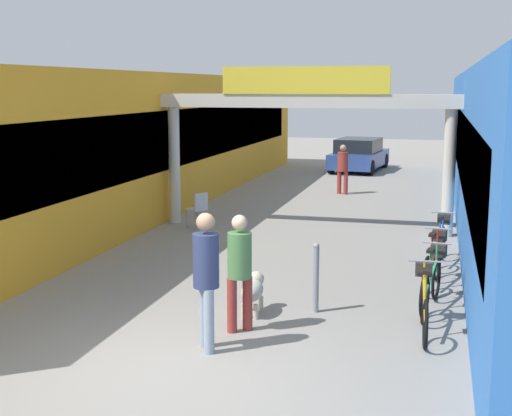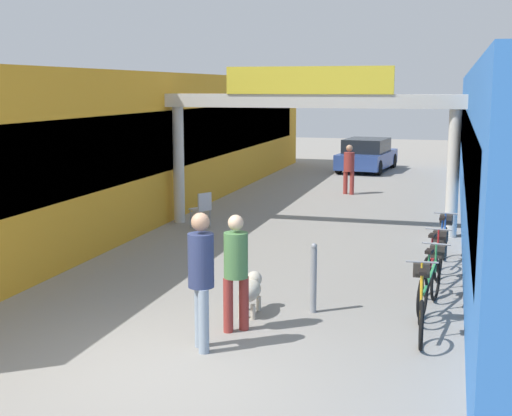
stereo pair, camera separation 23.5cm
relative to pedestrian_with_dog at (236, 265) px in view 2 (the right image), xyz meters
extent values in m
plane|color=gray|center=(-0.47, -1.52, -0.96)|extent=(80.00, 80.00, 0.00)
cube|color=gold|center=(-5.57, 9.48, 0.93)|extent=(3.00, 26.00, 3.78)
cube|color=black|center=(-4.09, 9.48, 1.12)|extent=(0.04, 23.40, 1.51)
cube|color=black|center=(3.15, 9.48, 1.12)|extent=(0.04, 23.40, 1.51)
cylinder|color=beige|center=(-3.82, 7.48, 0.51)|extent=(0.28, 0.28, 2.93)
cylinder|color=beige|center=(2.88, 7.48, 0.51)|extent=(0.28, 0.28, 2.93)
cube|color=beige|center=(-0.47, 7.48, 2.13)|extent=(7.40, 0.44, 0.32)
cube|color=yellow|center=(-0.47, 7.28, 2.62)|extent=(3.96, 0.10, 0.64)
cylinder|color=#99332D|center=(-0.09, -0.08, -0.57)|extent=(0.20, 0.20, 0.78)
cylinder|color=#99332D|center=(0.09, 0.08, -0.57)|extent=(0.20, 0.20, 0.78)
cylinder|color=#4C7F47|center=(0.00, 0.00, 0.15)|extent=(0.48, 0.48, 0.65)
sphere|color=beige|center=(0.00, 0.00, 0.61)|extent=(0.31, 0.31, 0.22)
cylinder|color=#8C9EB2|center=(-0.28, -0.72, -0.53)|extent=(0.19, 0.19, 0.86)
cylinder|color=#8C9EB2|center=(-0.16, -0.93, -0.53)|extent=(0.19, 0.19, 0.86)
cylinder|color=navy|center=(-0.22, -0.82, 0.25)|extent=(0.47, 0.47, 0.71)
sphere|color=tan|center=(-0.22, -0.82, 0.76)|extent=(0.33, 0.33, 0.24)
cylinder|color=#99332D|center=(-0.23, 13.38, -0.59)|extent=(0.18, 0.18, 0.74)
cylinder|color=#99332D|center=(-0.45, 13.47, -0.59)|extent=(0.18, 0.18, 0.74)
cylinder|color=#99332D|center=(-0.34, 13.43, 0.09)|extent=(0.44, 0.44, 0.61)
sphere|color=tan|center=(-0.34, 13.43, 0.53)|extent=(0.27, 0.27, 0.21)
ellipsoid|color=beige|center=(-0.02, 0.76, -0.59)|extent=(0.36, 0.74, 0.29)
sphere|color=beige|center=(-0.04, 1.08, -0.49)|extent=(0.26, 0.26, 0.24)
sphere|color=white|center=(-0.03, 0.97, -0.60)|extent=(0.18, 0.18, 0.17)
cylinder|color=beige|center=(-0.12, 0.97, -0.84)|extent=(0.07, 0.07, 0.23)
cylinder|color=beige|center=(0.06, 0.98, -0.84)|extent=(0.07, 0.07, 0.23)
cylinder|color=beige|center=(-0.10, 0.53, -0.84)|extent=(0.07, 0.07, 0.23)
cylinder|color=beige|center=(0.09, 0.55, -0.84)|extent=(0.07, 0.07, 0.23)
torus|color=black|center=(2.50, 0.97, -0.62)|extent=(0.09, 0.67, 0.67)
torus|color=black|center=(2.56, -0.05, -0.62)|extent=(0.09, 0.67, 0.67)
cube|color=gold|center=(2.53, 0.46, -0.44)|extent=(0.09, 0.94, 0.34)
cylinder|color=gold|center=(2.54, 0.34, -0.22)|extent=(0.03, 0.03, 0.42)
cube|color=black|center=(2.54, 0.34, 0.00)|extent=(0.11, 0.23, 0.05)
cylinder|color=gold|center=(2.51, 0.91, -0.24)|extent=(0.03, 0.03, 0.46)
cylinder|color=gray|center=(2.51, 0.91, 0.00)|extent=(0.46, 0.05, 0.03)
cube|color=#332D28|center=(2.49, 1.11, -0.16)|extent=(0.25, 0.21, 0.20)
torus|color=black|center=(2.68, 2.25, -0.62)|extent=(0.16, 0.67, 0.67)
torus|color=black|center=(2.52, 1.24, -0.62)|extent=(0.16, 0.67, 0.67)
cube|color=#338C4C|center=(2.60, 1.75, -0.44)|extent=(0.19, 0.94, 0.34)
cylinder|color=#338C4C|center=(2.58, 1.63, -0.22)|extent=(0.04, 0.04, 0.42)
cube|color=black|center=(2.58, 1.63, 0.00)|extent=(0.13, 0.23, 0.05)
cylinder|color=#338C4C|center=(2.67, 2.19, -0.24)|extent=(0.04, 0.04, 0.46)
cylinder|color=gray|center=(2.67, 2.19, 0.00)|extent=(0.46, 0.10, 0.03)
cube|color=#332D28|center=(2.70, 2.39, -0.16)|extent=(0.27, 0.24, 0.20)
torus|color=black|center=(2.69, 3.47, -0.62)|extent=(0.16, 0.67, 0.67)
torus|color=black|center=(2.53, 2.47, -0.62)|extent=(0.16, 0.67, 0.67)
cube|color=red|center=(2.61, 2.97, -0.44)|extent=(0.18, 0.94, 0.34)
cylinder|color=red|center=(2.59, 2.85, -0.22)|extent=(0.04, 0.04, 0.42)
cube|color=black|center=(2.59, 2.85, 0.00)|extent=(0.13, 0.23, 0.05)
cylinder|color=red|center=(2.68, 3.41, -0.24)|extent=(0.04, 0.04, 0.46)
cylinder|color=gray|center=(2.68, 3.41, 0.00)|extent=(0.46, 0.10, 0.03)
cube|color=#332D28|center=(2.71, 3.61, -0.16)|extent=(0.27, 0.24, 0.20)
torus|color=black|center=(2.78, 5.16, -0.62)|extent=(0.11, 0.67, 0.67)
torus|color=black|center=(2.69, 4.14, -0.62)|extent=(0.11, 0.67, 0.67)
cube|color=#234C9E|center=(2.73, 4.65, -0.44)|extent=(0.12, 0.94, 0.34)
cylinder|color=#234C9E|center=(2.72, 4.53, -0.22)|extent=(0.03, 0.03, 0.42)
cube|color=black|center=(2.72, 4.53, 0.00)|extent=(0.12, 0.23, 0.05)
cylinder|color=#234C9E|center=(2.77, 5.10, -0.24)|extent=(0.03, 0.03, 0.46)
cylinder|color=gray|center=(2.77, 5.10, 0.00)|extent=(0.46, 0.07, 0.03)
cube|color=#332D28|center=(2.79, 5.30, -0.16)|extent=(0.26, 0.22, 0.20)
cylinder|color=gray|center=(0.89, 1.13, -0.45)|extent=(0.10, 0.10, 1.01)
sphere|color=gray|center=(0.89, 1.13, 0.08)|extent=(0.10, 0.10, 0.10)
cylinder|color=gray|center=(-3.28, 6.83, -0.73)|extent=(0.04, 0.04, 0.45)
cylinder|color=gray|center=(-3.10, 7.13, -0.73)|extent=(0.04, 0.04, 0.45)
cylinder|color=gray|center=(-2.99, 6.66, -0.73)|extent=(0.04, 0.04, 0.45)
cylinder|color=gray|center=(-2.81, 6.95, -0.73)|extent=(0.04, 0.04, 0.45)
cube|color=silver|center=(-3.05, 6.89, -0.49)|extent=(0.55, 0.55, 0.04)
cube|color=silver|center=(-2.89, 6.80, -0.27)|extent=(0.24, 0.36, 0.40)
cube|color=#2D478C|center=(-0.56, 20.16, -0.48)|extent=(2.19, 4.17, 0.60)
cube|color=#1E2328|center=(-0.57, 20.01, 0.10)|extent=(1.81, 2.36, 0.55)
cylinder|color=black|center=(-1.19, 21.69, -0.66)|extent=(0.27, 0.62, 0.60)
cylinder|color=black|center=(0.39, 21.51, -0.66)|extent=(0.27, 0.62, 0.60)
cylinder|color=black|center=(-1.51, 18.81, -0.66)|extent=(0.27, 0.62, 0.60)
cylinder|color=black|center=(0.07, 18.63, -0.66)|extent=(0.27, 0.62, 0.60)
camera|label=1|loc=(2.64, -9.32, 2.47)|focal=50.00mm
camera|label=2|loc=(2.87, -9.26, 2.47)|focal=50.00mm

